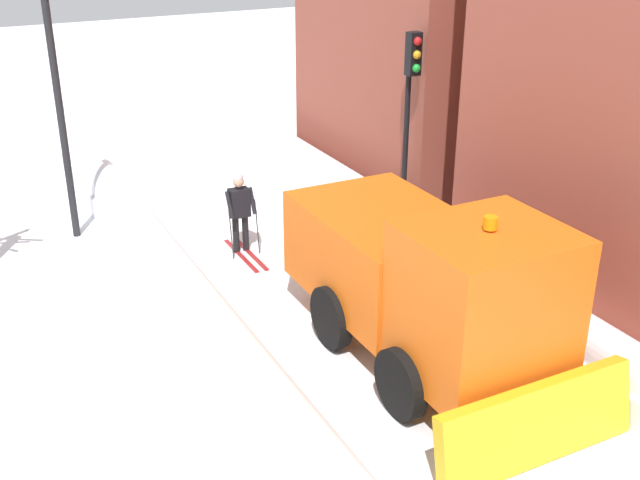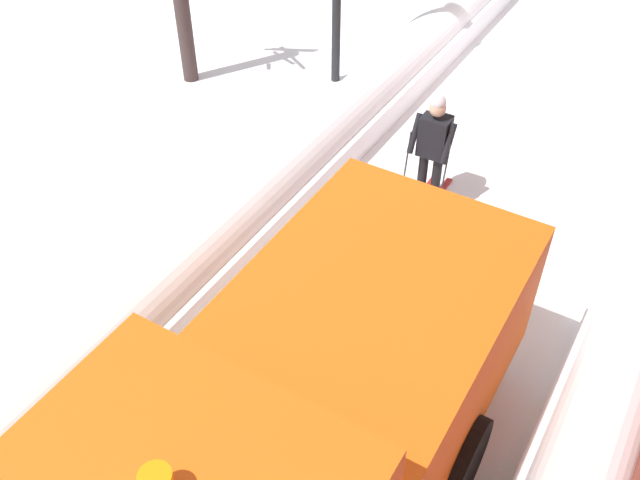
# 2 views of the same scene
# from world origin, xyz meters

# --- Properties ---
(snowbank_right) EXTENTS (1.10, 36.00, 0.92)m
(snowbank_right) POSITION_xyz_m (2.59, 10.00, 0.37)
(snowbank_right) COLOR white
(snowbank_right) RESTS_ON ground
(plow_truck) EXTENTS (3.20, 5.98, 3.12)m
(plow_truck) POSITION_xyz_m (-0.40, 9.59, 1.48)
(plow_truck) COLOR orange
(plow_truck) RESTS_ON ground
(skier) EXTENTS (0.62, 1.80, 1.81)m
(skier) POSITION_xyz_m (0.68, 4.16, 1.00)
(skier) COLOR black
(skier) RESTS_ON ground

